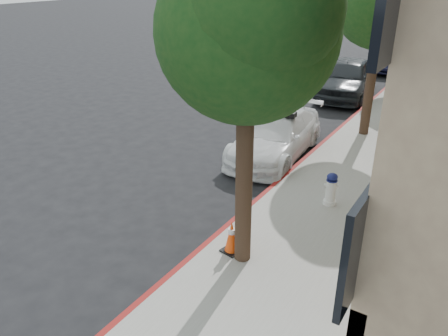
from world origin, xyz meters
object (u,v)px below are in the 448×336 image
parked_car_far (388,58)px  traffic_cone (232,237)px  fire_hydrant (331,189)px  police_car (276,135)px  parked_car_mid (347,78)px

parked_car_far → traffic_cone: 18.96m
parked_car_far → fire_hydrant: size_ratio=5.35×
police_car → traffic_cone: (1.52, -5.03, -0.16)m
parked_car_far → traffic_cone: parked_car_far is taller
parked_car_mid → traffic_cone: bearing=-88.9°
parked_car_far → fire_hydrant: bearing=-86.3°
fire_hydrant → traffic_cone: fire_hydrant is taller
parked_car_far → fire_hydrant: 16.32m
parked_car_mid → fire_hydrant: size_ratio=6.21×
parked_car_mid → fire_hydrant: bearing=-81.2°
fire_hydrant → parked_car_mid: bearing=82.5°
police_car → parked_car_far: size_ratio=1.08×
police_car → parked_car_mid: parked_car_mid is taller
police_car → parked_car_far: (-0.09, 13.87, 0.05)m
police_car → parked_car_far: bearing=86.0°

